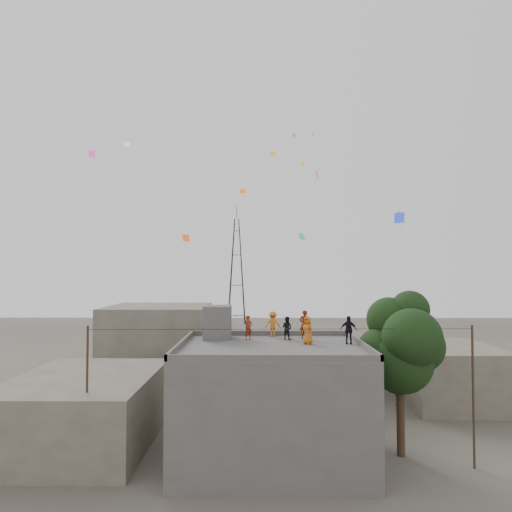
{
  "coord_description": "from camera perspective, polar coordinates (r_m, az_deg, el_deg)",
  "views": [
    {
      "loc": [
        -0.67,
        -23.56,
        10.23
      ],
      "look_at": [
        -0.85,
        1.75,
        11.11
      ],
      "focal_mm": 30.0,
      "sensor_mm": 36.0,
      "label": 1
    }
  ],
  "objects": [
    {
      "name": "kites",
      "position": [
        31.62,
        3.94,
        9.33
      ],
      "size": [
        22.71,
        14.5,
        10.82
      ],
      "color": "#FB461A",
      "rests_on": "ground"
    },
    {
      "name": "main_building",
      "position": [
        24.64,
        2.05,
        -18.93
      ],
      "size": [
        10.0,
        8.0,
        6.1
      ],
      "color": "#4F4D4A",
      "rests_on": "ground"
    },
    {
      "name": "person_dark_adult",
      "position": [
        25.09,
        12.23,
        -9.6
      ],
      "size": [
        0.98,
        0.54,
        1.58
      ],
      "primitive_type": "imported",
      "rotation": [
        0.0,
        0.0,
        -0.17
      ],
      "color": "black",
      "rests_on": "main_building"
    },
    {
      "name": "ground",
      "position": [
        25.7,
        2.06,
        -25.45
      ],
      "size": [
        140.0,
        140.0,
        0.0
      ],
      "primitive_type": "plane",
      "color": "#423D37",
      "rests_on": "ground"
    },
    {
      "name": "neighbor_west",
      "position": [
        28.77,
        -21.84,
        -18.47
      ],
      "size": [
        8.0,
        10.0,
        4.0
      ],
      "primitive_type": "cube",
      "color": "#585246",
      "rests_on": "ground"
    },
    {
      "name": "utility_line",
      "position": [
        23.24,
        3.44,
        -17.98
      ],
      "size": [
        20.12,
        0.62,
        7.4
      ],
      "color": "black",
      "rests_on": "ground"
    },
    {
      "name": "neighbor_east",
      "position": [
        37.5,
        24.2,
        -14.19
      ],
      "size": [
        7.0,
        8.0,
        4.4
      ],
      "primitive_type": "cube",
      "color": "#585246",
      "rests_on": "ground"
    },
    {
      "name": "parapet",
      "position": [
        23.91,
        2.04,
        -11.58
      ],
      "size": [
        10.0,
        8.0,
        0.3
      ],
      "color": "#4F4D4A",
      "rests_on": "main_building"
    },
    {
      "name": "transmission_tower",
      "position": [
        63.66,
        -2.6,
        -3.04
      ],
      "size": [
        2.97,
        2.97,
        20.01
      ],
      "color": "black",
      "rests_on": "ground"
    },
    {
      "name": "stair_head_box",
      "position": [
        26.47,
        -5.15,
        -8.78
      ],
      "size": [
        1.6,
        1.8,
        2.0
      ],
      "primitive_type": "cube",
      "color": "#4F4D4A",
      "rests_on": "main_building"
    },
    {
      "name": "person_red_child",
      "position": [
        25.92,
        -1.02,
        -9.53
      ],
      "size": [
        0.63,
        0.61,
        1.46
      ],
      "primitive_type": "imported",
      "rotation": [
        0.0,
        0.0,
        0.7
      ],
      "color": "maroon",
      "rests_on": "main_building"
    },
    {
      "name": "person_orange_adult",
      "position": [
        27.18,
        2.25,
        -9.05
      ],
      "size": [
        1.06,
        0.66,
        1.58
      ],
      "primitive_type": "imported",
      "rotation": [
        0.0,
        0.0,
        -3.22
      ],
      "color": "orange",
      "rests_on": "main_building"
    },
    {
      "name": "person_red_adult",
      "position": [
        26.37,
        6.49,
        -9.08
      ],
      "size": [
        0.67,
        0.47,
        1.75
      ],
      "primitive_type": "imported",
      "rotation": [
        0.0,
        0.0,
        3.07
      ],
      "color": "#611D0F",
      "rests_on": "main_building"
    },
    {
      "name": "neighbor_northwest",
      "position": [
        41.2,
        -12.95,
        -11.35
      ],
      "size": [
        9.0,
        8.0,
        7.0
      ],
      "primitive_type": "cube",
      "color": "#585246",
      "rests_on": "ground"
    },
    {
      "name": "person_dark_child",
      "position": [
        26.14,
        4.15,
        -9.56
      ],
      "size": [
        0.85,
        0.81,
        1.38
      ],
      "primitive_type": "imported",
      "rotation": [
        0.0,
        0.0,
        2.54
      ],
      "color": "black",
      "rests_on": "main_building"
    },
    {
      "name": "person_orange_child",
      "position": [
        24.64,
        6.88,
        -9.81
      ],
      "size": [
        0.88,
        0.89,
        1.55
      ],
      "primitive_type": "imported",
      "rotation": [
        0.0,
        0.0,
        -0.8
      ],
      "color": "#C96216",
      "rests_on": "main_building"
    },
    {
      "name": "neighbor_north",
      "position": [
        38.44,
        4.5,
        -13.59
      ],
      "size": [
        12.0,
        9.0,
        5.0
      ],
      "primitive_type": "cube",
      "color": "#4F4D4A",
      "rests_on": "ground"
    },
    {
      "name": "tree",
      "position": [
        25.79,
        18.92,
        -11.09
      ],
      "size": [
        4.9,
        4.6,
        9.1
      ],
      "color": "black",
      "rests_on": "ground"
    }
  ]
}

